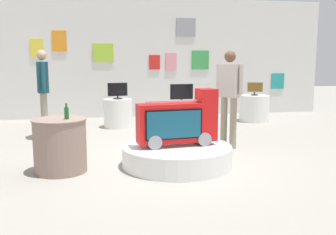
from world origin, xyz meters
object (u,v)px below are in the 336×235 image
shopper_browsing_rear (43,87)px  side_table_round (60,145)px  tv_on_center_rear (118,91)px  tv_on_left_rear (182,93)px  display_pedestal_right_rear (254,108)px  tv_on_right_rear (255,88)px  display_pedestal_center_rear (118,113)px  bottle_on_side_table (67,113)px  main_display_pedestal (177,156)px  display_pedestal_left_rear (181,120)px  novelty_firetruck_tv (179,123)px  shopper_browsing_near_truck (229,91)px

shopper_browsing_rear → side_table_round: bearing=-78.0°
side_table_round → tv_on_center_rear: bearing=73.7°
tv_on_left_rear → display_pedestal_right_rear: tv_on_left_rear is taller
tv_on_center_rear → shopper_browsing_rear: shopper_browsing_rear is taller
tv_on_center_rear → tv_on_right_rear: size_ratio=1.14×
display_pedestal_center_rear → tv_on_right_rear: size_ratio=1.65×
side_table_round → bottle_on_side_table: 0.48m
main_display_pedestal → bottle_on_side_table: bottle_on_side_table is taller
display_pedestal_left_rear → tv_on_right_rear: tv_on_right_rear is taller
novelty_firetruck_tv → display_pedestal_left_rear: 2.26m
novelty_firetruck_tv → side_table_round: size_ratio=1.60×
main_display_pedestal → display_pedestal_left_rear: 2.24m
tv_on_center_rear → side_table_round: size_ratio=0.61×
tv_on_left_rear → shopper_browsing_near_truck: shopper_browsing_near_truck is taller
display_pedestal_right_rear → shopper_browsing_near_truck: (-1.67, -2.73, 0.68)m
tv_on_left_rear → display_pedestal_center_rear: bearing=133.9°
display_pedestal_center_rear → display_pedestal_left_rear: bearing=-46.0°
display_pedestal_center_rear → tv_on_center_rear: size_ratio=1.45×
tv_on_right_rear → shopper_browsing_near_truck: 3.20m
display_pedestal_center_rear → side_table_round: bearing=-106.2°
display_pedestal_center_rear → shopper_browsing_near_truck: (1.83, -2.46, 0.68)m
tv_on_left_rear → display_pedestal_right_rear: (2.27, 1.55, -0.57)m
tv_on_left_rear → tv_on_right_rear: size_ratio=1.18×
main_display_pedestal → tv_on_right_rear: tv_on_right_rear is taller
side_table_round → shopper_browsing_near_truck: (2.83, 0.99, 0.63)m
side_table_round → bottle_on_side_table: bearing=-24.9°
bottle_on_side_table → shopper_browsing_near_truck: shopper_browsing_near_truck is taller
main_display_pedestal → bottle_on_side_table: size_ratio=7.35×
side_table_round → shopper_browsing_rear: (-0.51, 2.40, 0.65)m
display_pedestal_right_rear → tv_on_right_rear: size_ratio=1.88×
bottle_on_side_table → shopper_browsing_near_truck: size_ratio=0.13×
display_pedestal_right_rear → shopper_browsing_near_truck: bearing=-121.5°
tv_on_right_rear → side_table_round: 5.86m
tv_on_left_rear → side_table_round: (-2.24, -2.16, -0.51)m
tv_on_center_rear → side_table_round: bearing=-106.3°
bottle_on_side_table → shopper_browsing_near_truck: 2.92m
display_pedestal_center_rear → tv_on_right_rear: bearing=4.3°
side_table_round → shopper_browsing_rear: size_ratio=0.43×
display_pedestal_right_rear → bottle_on_side_table: bottle_on_side_table is taller
display_pedestal_right_rear → tv_on_right_rear: 0.52m
novelty_firetruck_tv → bottle_on_side_table: novelty_firetruck_tv is taller
main_display_pedestal → shopper_browsing_near_truck: size_ratio=0.95×
tv_on_right_rear → side_table_round: (-4.51, -3.71, -0.46)m
tv_on_left_rear → main_display_pedestal: bearing=-104.5°
novelty_firetruck_tv → tv_on_center_rear: 3.52m
tv_on_left_rear → side_table_round: size_ratio=0.63×
tv_on_left_rear → shopper_browsing_rear: bearing=175.1°
display_pedestal_left_rear → shopper_browsing_rear: shopper_browsing_rear is taller
display_pedestal_center_rear → shopper_browsing_near_truck: 3.14m
main_display_pedestal → novelty_firetruck_tv: (0.02, -0.00, 0.50)m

